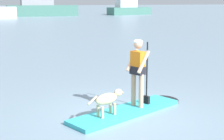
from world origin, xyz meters
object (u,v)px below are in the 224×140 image
Objects in this scene: dog at (108,99)px; moored_boat_far_port at (128,8)px; paddleboard at (132,109)px; moored_boat_port at (41,8)px; person_paddler at (138,68)px.

dog is 0.11× the size of moored_boat_far_port.
dog is (-0.76, -0.32, 0.43)m from paddleboard.
moored_boat_far_port is (23.12, 55.10, 1.27)m from paddleboard.
moored_boat_port is (6.84, 55.09, 0.92)m from dog.
moored_boat_port reaches higher than person_paddler.
person_paddler is 1.18m from dog.
moored_boat_far_port is at bearing 66.69° from dog.
moored_boat_port is (5.91, 54.71, 0.32)m from person_paddler.
person_paddler is at bearing -112.64° from moored_boat_far_port.
person_paddler is 1.63× the size of dog.
dog is at bearing -97.08° from moored_boat_port.
moored_boat_port reaches higher than moored_boat_far_port.
moored_boat_port is 17.04m from moored_boat_far_port.
moored_boat_port reaches higher than dog.
dog is at bearing -113.31° from moored_boat_far_port.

